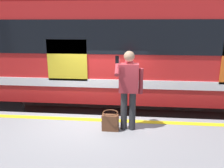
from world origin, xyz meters
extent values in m
plane|color=#4C4742|center=(0.00, 0.00, 0.00)|extent=(24.92, 24.92, 0.00)
cube|color=yellow|center=(0.00, 0.30, 0.97)|extent=(12.55, 0.16, 0.01)
cube|color=slate|center=(0.00, -1.59, 0.08)|extent=(16.65, 0.08, 0.16)
cube|color=slate|center=(0.00, -3.02, 0.08)|extent=(16.65, 0.08, 0.16)
cube|color=red|center=(-1.35, -2.31, 2.35)|extent=(13.20, 3.02, 2.81)
cube|color=maroon|center=(-1.35, -2.31, 3.88)|extent=(12.94, 2.78, 0.24)
cube|color=black|center=(-1.35, -0.78, 2.85)|extent=(12.54, 0.03, 0.90)
cube|color=silver|center=(-1.35, -0.78, 1.58)|extent=(12.54, 0.03, 0.24)
cube|color=gold|center=(0.96, -0.77, 2.21)|extent=(1.11, 0.02, 1.14)
cylinder|color=black|center=(2.94, -1.10, 0.58)|extent=(0.84, 0.12, 0.84)
cylinder|color=black|center=(2.94, -3.52, 0.58)|extent=(0.84, 0.12, 0.84)
cylinder|color=#262628|center=(-0.86, 0.70, 1.39)|extent=(0.14, 0.14, 0.84)
cylinder|color=#262628|center=(-0.68, 0.70, 1.39)|extent=(0.14, 0.14, 0.84)
cube|color=maroon|center=(-0.77, 0.70, 2.11)|extent=(0.40, 0.24, 0.60)
sphere|color=maroon|center=(-0.77, 0.54, 2.39)|extent=(0.20, 0.20, 0.20)
sphere|color=tan|center=(-0.77, 0.70, 2.56)|extent=(0.22, 0.22, 0.22)
cylinder|color=maroon|center=(-1.02, 0.70, 2.05)|extent=(0.09, 0.09, 0.54)
cylinder|color=maroon|center=(-0.54, 0.78, 2.36)|extent=(0.09, 0.42, 0.33)
cube|color=black|center=(-0.54, 0.88, 2.52)|extent=(0.07, 0.02, 0.15)
cube|color=#59331E|center=(-0.40, 0.79, 1.14)|extent=(0.36, 0.16, 0.35)
torus|color=#59331E|center=(-0.40, 0.79, 1.37)|extent=(0.33, 0.33, 0.02)
camera|label=1|loc=(-0.87, 5.21, 3.19)|focal=36.16mm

